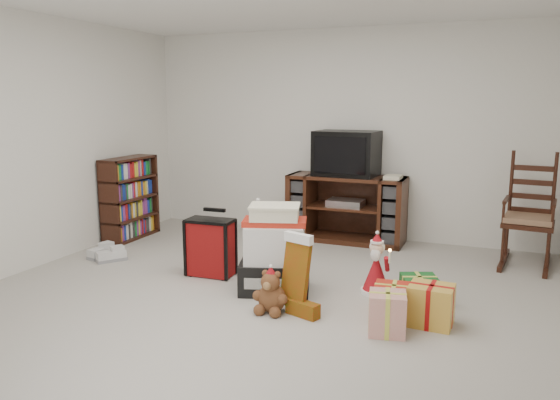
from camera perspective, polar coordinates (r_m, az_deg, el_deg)
The scene contains 13 objects.
room at distance 4.34m, azimuth -2.19°, elevation 4.94°, with size 5.01×5.01×2.51m.
tv_stand at distance 6.51m, azimuth 6.92°, elevation -0.87°, with size 1.37×0.50×0.78m.
bookshelf at distance 6.83m, azimuth -15.40°, elevation 0.06°, with size 0.27×0.81×0.98m.
rocking_chair at distance 6.10m, azimuth 24.45°, elevation -2.39°, with size 0.56×0.83×1.19m.
gift_pile at distance 4.79m, azimuth -0.55°, elevation -5.72°, with size 0.70×0.60×0.76m.
red_suitcase at distance 5.25m, azimuth -7.27°, elevation -4.92°, with size 0.43×0.24×0.65m.
stocking at distance 4.35m, azimuth 1.67°, elevation -7.57°, with size 0.30×0.13×0.64m, color #0E650B, non-canonical shape.
teddy_bear at distance 4.38m, azimuth -0.90°, elevation -9.81°, with size 0.23×0.20×0.34m.
santa_figurine at distance 4.84m, azimuth 10.02°, elevation -7.22°, with size 0.26×0.25×0.54m.
mrs_claus_figurine at distance 5.55m, azimuth -2.29°, elevation -4.23°, with size 0.33×0.31×0.67m.
sneaker_pair at distance 6.08m, azimuth -17.68°, elevation -5.42°, with size 0.43×0.32×0.11m.
gift_cluster at distance 4.40m, azimuth 12.92°, elevation -10.13°, with size 0.60×0.92×0.28m.
crt_television at distance 6.44m, azimuth 6.97°, elevation 4.86°, with size 0.74×0.56×0.52m.
Camera 1 is at (1.77, -3.95, 1.67)m, focal length 35.00 mm.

